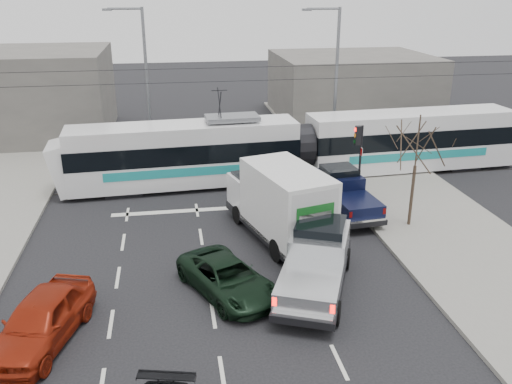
{
  "coord_description": "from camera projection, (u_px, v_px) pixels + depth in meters",
  "views": [
    {
      "loc": [
        -2.74,
        -18.32,
        10.23
      ],
      "look_at": [
        0.77,
        3.34,
        1.8
      ],
      "focal_mm": 38.0,
      "sensor_mm": 36.0,
      "label": 1
    }
  ],
  "objects": [
    {
      "name": "building_left",
      "position": [
        6.0,
        94.0,
        38.05
      ],
      "size": [
        14.0,
        10.0,
        6.0
      ],
      "primitive_type": "cube",
      "color": "slate",
      "rests_on": "ground"
    },
    {
      "name": "rails",
      "position": [
        223.0,
        180.0,
        30.16
      ],
      "size": [
        60.0,
        1.6,
        0.03
      ],
      "primitive_type": "cube",
      "color": "#33302D",
      "rests_on": "ground"
    },
    {
      "name": "traffic_signal",
      "position": [
        359.0,
        145.0,
        26.93
      ],
      "size": [
        0.44,
        0.44,
        3.6
      ],
      "color": "black",
      "rests_on": "ground"
    },
    {
      "name": "box_truck",
      "position": [
        281.0,
        203.0,
        22.71
      ],
      "size": [
        3.93,
        6.99,
        3.31
      ],
      "rotation": [
        0.0,
        0.0,
        0.27
      ],
      "color": "black",
      "rests_on": "ground"
    },
    {
      "name": "street_lamp_far",
      "position": [
        143.0,
        73.0,
        33.24
      ],
      "size": [
        2.38,
        0.25,
        9.0
      ],
      "color": "slate",
      "rests_on": "ground"
    },
    {
      "name": "red_car",
      "position": [
        41.0,
        320.0,
        16.31
      ],
      "size": [
        3.09,
        4.86,
        1.54
      ],
      "primitive_type": "imported",
      "rotation": [
        0.0,
        0.0,
        -0.3
      ],
      "color": "maroon",
      "rests_on": "ground"
    },
    {
      "name": "navy_pickup",
      "position": [
        344.0,
        192.0,
        25.64
      ],
      "size": [
        2.3,
        5.06,
        2.07
      ],
      "rotation": [
        0.0,
        0.0,
        0.1
      ],
      "color": "black",
      "rests_on": "ground"
    },
    {
      "name": "sidewalk_right",
      "position": [
        466.0,
        248.0,
        22.27
      ],
      "size": [
        6.0,
        60.0,
        0.15
      ],
      "primitive_type": "cube",
      "color": "gray",
      "rests_on": "ground"
    },
    {
      "name": "green_car",
      "position": [
        227.0,
        278.0,
        18.95
      ],
      "size": [
        3.73,
        4.91,
        1.24
      ],
      "primitive_type": "imported",
      "rotation": [
        0.0,
        0.0,
        0.43
      ],
      "color": "black",
      "rests_on": "ground"
    },
    {
      "name": "ground",
      "position": [
        250.0,
        267.0,
        20.95
      ],
      "size": [
        120.0,
        120.0,
        0.0
      ],
      "primitive_type": "plane",
      "color": "black",
      "rests_on": "ground"
    },
    {
      "name": "street_lamp_near",
      "position": [
        333.0,
        74.0,
        33.11
      ],
      "size": [
        2.38,
        0.25,
        9.0
      ],
      "color": "slate",
      "rests_on": "ground"
    },
    {
      "name": "building_right",
      "position": [
        352.0,
        86.0,
        43.97
      ],
      "size": [
        12.0,
        10.0,
        5.0
      ],
      "primitive_type": "cube",
      "color": "slate",
      "rests_on": "ground"
    },
    {
      "name": "tram",
      "position": [
        301.0,
        147.0,
        29.99
      ],
      "size": [
        25.2,
        4.0,
        5.12
      ],
      "rotation": [
        0.0,
        0.0,
        0.06
      ],
      "color": "white",
      "rests_on": "ground"
    },
    {
      "name": "bare_tree",
      "position": [
        417.0,
        146.0,
        23.03
      ],
      "size": [
        2.4,
        2.4,
        5.0
      ],
      "color": "#47382B",
      "rests_on": "ground"
    },
    {
      "name": "catenary",
      "position": [
        222.0,
        112.0,
        28.78
      ],
      "size": [
        60.0,
        0.2,
        7.0
      ],
      "color": "black",
      "rests_on": "ground"
    },
    {
      "name": "silver_pickup",
      "position": [
        317.0,
        258.0,
        19.35
      ],
      "size": [
        4.18,
        6.27,
        2.16
      ],
      "rotation": [
        0.0,
        0.0,
        -0.4
      ],
      "color": "black",
      "rests_on": "ground"
    }
  ]
}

